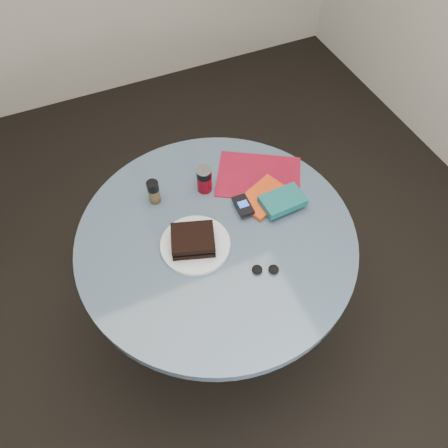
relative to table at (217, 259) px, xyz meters
name	(u,v)px	position (x,y,z in m)	size (l,w,h in m)	color
ground	(218,321)	(0.00, 0.00, -0.59)	(4.00, 4.00, 0.00)	black
table	(217,259)	(0.00, 0.00, 0.00)	(1.00, 1.00, 0.75)	black
plate	(195,245)	(-0.08, -0.01, 0.17)	(0.24, 0.24, 0.02)	silver
sandwich	(193,240)	(-0.09, -0.01, 0.20)	(0.18, 0.16, 0.05)	black
soda_can	(204,179)	(0.04, 0.22, 0.22)	(0.06, 0.06, 0.11)	maroon
pepper_grinder	(154,192)	(-0.15, 0.24, 0.21)	(0.05, 0.05, 0.10)	#503F22
magazine	(259,177)	(0.26, 0.19, 0.17)	(0.32, 0.24, 0.01)	maroon
red_book	(264,197)	(0.23, 0.08, 0.18)	(0.19, 0.12, 0.02)	#C83C0F
novel	(283,201)	(0.27, 0.02, 0.20)	(0.16, 0.10, 0.03)	#115254
mp3_player	(243,205)	(0.13, 0.06, 0.19)	(0.06, 0.09, 0.02)	black
headphones	(265,269)	(0.09, -0.20, 0.17)	(0.10, 0.07, 0.02)	black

